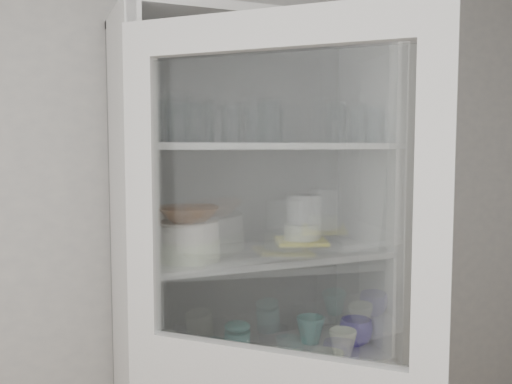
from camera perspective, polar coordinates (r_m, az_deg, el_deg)
name	(u,v)px	position (r m, az deg, el deg)	size (l,w,h in m)	color
wall_back	(187,235)	(2.17, -7.23, -4.49)	(3.60, 0.02, 2.60)	#ACACAC
pantry_cabinet	(250,329)	(2.17, -0.66, -14.26)	(1.00, 0.45, 2.10)	silver
tumbler_0	(180,118)	(1.76, -8.05, 7.72)	(0.08, 0.08, 0.16)	silver
tumbler_1	(195,122)	(1.79, -6.44, 7.29)	(0.07, 0.07, 0.13)	silver
tumbler_2	(232,123)	(1.79, -2.57, 7.26)	(0.06, 0.06, 0.13)	silver
tumbler_3	(268,123)	(1.88, 1.26, 7.29)	(0.07, 0.07, 0.14)	silver
tumbler_4	(271,121)	(1.85, 1.64, 7.46)	(0.07, 0.07, 0.15)	silver
tumbler_5	(358,124)	(2.02, 10.70, 7.06)	(0.07, 0.07, 0.14)	silver
tumbler_6	(376,125)	(2.05, 12.55, 6.86)	(0.06, 0.06, 0.13)	silver
tumbler_7	(151,121)	(1.86, -10.96, 7.34)	(0.07, 0.07, 0.15)	silver
tumbler_8	(175,123)	(1.90, -8.54, 7.19)	(0.07, 0.07, 0.14)	silver
tumbler_9	(204,123)	(1.93, -5.49, 7.27)	(0.07, 0.07, 0.14)	silver
tumbler_10	(273,122)	(1.99, 1.83, 7.40)	(0.08, 0.08, 0.15)	silver
tumbler_11	(253,126)	(1.98, -0.29, 6.98)	(0.06, 0.06, 0.13)	silver
goblet_0	(167,120)	(1.96, -9.35, 7.51)	(0.07, 0.07, 0.16)	silver
goblet_1	(210,118)	(2.01, -4.87, 7.72)	(0.08, 0.08, 0.18)	silver
goblet_2	(272,120)	(2.12, 1.71, 7.63)	(0.08, 0.08, 0.18)	silver
goblet_3	(339,122)	(2.27, 8.70, 7.27)	(0.08, 0.08, 0.17)	silver
plate_stack_front	(189,250)	(1.87, -7.08, -6.07)	(0.21, 0.21, 0.07)	silver
plate_stack_back	(152,244)	(2.04, -10.93, -5.45)	(0.23, 0.23, 0.06)	silver
cream_bowl	(189,231)	(1.86, -7.10, -4.05)	(0.21, 0.21, 0.06)	silver
terracotta_bowl	(188,214)	(1.85, -7.12, -2.31)	(0.21, 0.21, 0.05)	brown
glass_platter	(301,245)	(2.10, 4.79, -5.58)	(0.32, 0.32, 0.02)	silver
yellow_trivet	(301,241)	(2.10, 4.80, -5.17)	(0.19, 0.19, 0.01)	gold
white_ramekin	(301,232)	(2.09, 4.80, -4.20)	(0.14, 0.14, 0.06)	silver
grey_bowl_stack	(304,220)	(2.13, 5.06, -2.96)	(0.14, 0.14, 0.20)	silver
mug_blue	(356,332)	(2.26, 10.48, -14.26)	(0.13, 0.13, 0.10)	#281F9E
mug_teal	(311,330)	(2.25, 5.76, -14.24)	(0.11, 0.11, 0.11)	teal
mug_white	(342,343)	(2.14, 9.09, -15.41)	(0.11, 0.11, 0.10)	silver
teal_jar	(237,342)	(2.10, -1.98, -15.46)	(0.10, 0.10, 0.12)	teal
measuring_cups	(243,359)	(2.05, -1.43, -17.13)	(0.10, 0.10, 0.04)	#B6B4CA
white_canister	(164,350)	(2.04, -9.67, -16.12)	(0.10, 0.10, 0.12)	silver
tumbler_12	(336,123)	(2.04, 8.39, 7.23)	(0.08, 0.08, 0.15)	silver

